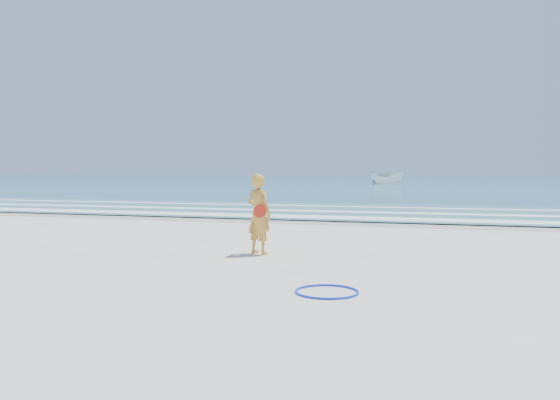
% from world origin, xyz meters
% --- Properties ---
extents(ground, '(400.00, 400.00, 0.00)m').
position_xyz_m(ground, '(0.00, 0.00, 0.00)').
color(ground, silver).
rests_on(ground, ground).
extents(wet_sand, '(400.00, 2.40, 0.00)m').
position_xyz_m(wet_sand, '(0.00, 9.00, 0.00)').
color(wet_sand, '#B2A893').
rests_on(wet_sand, ground).
extents(ocean, '(400.00, 190.00, 0.04)m').
position_xyz_m(ocean, '(0.00, 105.00, 0.02)').
color(ocean, '#19727F').
rests_on(ocean, ground).
extents(shallow, '(400.00, 10.00, 0.01)m').
position_xyz_m(shallow, '(0.00, 14.00, 0.04)').
color(shallow, '#59B7AD').
rests_on(shallow, ocean).
extents(foam_near, '(400.00, 1.40, 0.01)m').
position_xyz_m(foam_near, '(0.00, 10.30, 0.05)').
color(foam_near, white).
rests_on(foam_near, shallow).
extents(foam_mid, '(400.00, 0.90, 0.01)m').
position_xyz_m(foam_mid, '(0.00, 13.20, 0.05)').
color(foam_mid, white).
rests_on(foam_mid, shallow).
extents(foam_far, '(400.00, 0.60, 0.01)m').
position_xyz_m(foam_far, '(0.00, 16.50, 0.05)').
color(foam_far, white).
rests_on(foam_far, shallow).
extents(hoop, '(1.00, 1.00, 0.03)m').
position_xyz_m(hoop, '(2.79, -1.65, 0.02)').
color(hoop, '#0C31E6').
rests_on(hoop, ground).
extents(boat, '(5.05, 2.49, 1.87)m').
position_xyz_m(boat, '(-3.27, 64.86, 0.98)').
color(boat, white).
rests_on(boat, ocean).
extents(woman, '(0.72, 0.62, 1.68)m').
position_xyz_m(woman, '(0.66, 1.49, 0.84)').
color(woman, gold).
rests_on(woman, ground).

